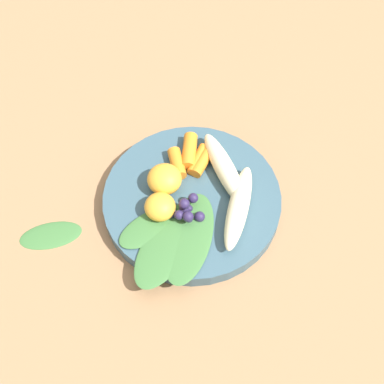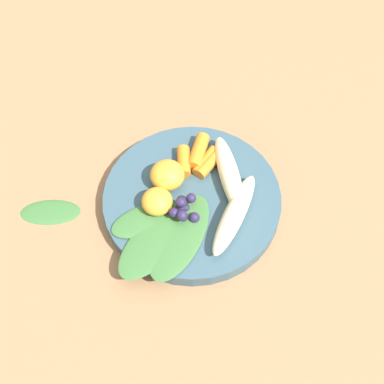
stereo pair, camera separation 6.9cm
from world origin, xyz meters
name	(u,v)px [view 2 (the right image)]	position (x,y,z in m)	size (l,w,h in m)	color
ground_plane	(192,204)	(0.00, 0.00, 0.00)	(2.40, 2.40, 0.00)	#99704C
bowl	(192,200)	(0.00, 0.00, 0.01)	(0.24, 0.24, 0.02)	#385666
banana_peeled_left	(229,175)	(0.03, 0.05, 0.04)	(0.13, 0.03, 0.03)	beige
banana_peeled_right	(234,215)	(0.07, 0.00, 0.04)	(0.13, 0.03, 0.03)	beige
orange_segment_near	(157,201)	(-0.03, -0.04, 0.04)	(0.04, 0.04, 0.03)	#F4A833
orange_segment_far	(166,176)	(-0.04, 0.00, 0.04)	(0.05, 0.05, 0.04)	#F4A833
carrot_front	(210,163)	(-0.01, 0.05, 0.03)	(0.02, 0.02, 0.05)	orange
carrot_mid_left	(205,161)	(-0.01, 0.06, 0.03)	(0.01, 0.01, 0.05)	orange
carrot_mid_right	(198,151)	(-0.03, 0.06, 0.03)	(0.02, 0.02, 0.06)	orange
carrot_rear	(184,161)	(-0.04, 0.04, 0.03)	(0.02, 0.02, 0.05)	orange
blueberry_pile	(182,210)	(0.01, -0.03, 0.03)	(0.05, 0.04, 0.03)	#2D234C
kale_leaf_left	(145,220)	(-0.03, -0.07, 0.03)	(0.09, 0.05, 0.01)	#3D7038
kale_leaf_right	(158,239)	(0.00, -0.08, 0.03)	(0.14, 0.06, 0.01)	#3D7038
kale_leaf_rear	(180,236)	(0.02, -0.06, 0.03)	(0.14, 0.06, 0.01)	#3D7038
kale_leaf_stray	(50,211)	(-0.16, -0.12, 0.00)	(0.08, 0.04, 0.01)	#3D7038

